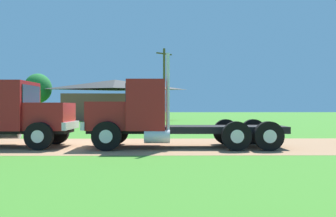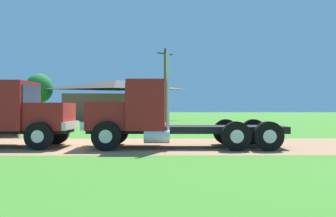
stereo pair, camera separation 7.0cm
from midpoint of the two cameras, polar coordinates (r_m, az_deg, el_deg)
ground_plane at (r=15.67m, az=-11.92°, el=-5.98°), size 200.00×200.00×0.00m
dirt_track at (r=15.67m, az=-11.92°, el=-5.96°), size 120.00×6.50×0.01m
truck_foreground_white at (r=14.52m, az=-2.20°, el=-1.35°), size 8.32×2.81×3.82m
shed_building at (r=45.13m, az=-8.49°, el=1.29°), size 13.65×6.25×5.24m
utility_pole_far at (r=38.77m, az=-0.44°, el=4.21°), size 1.75×1.55×8.27m
tree_mid at (r=48.15m, az=-20.44°, el=3.11°), size 3.49×3.49×6.07m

